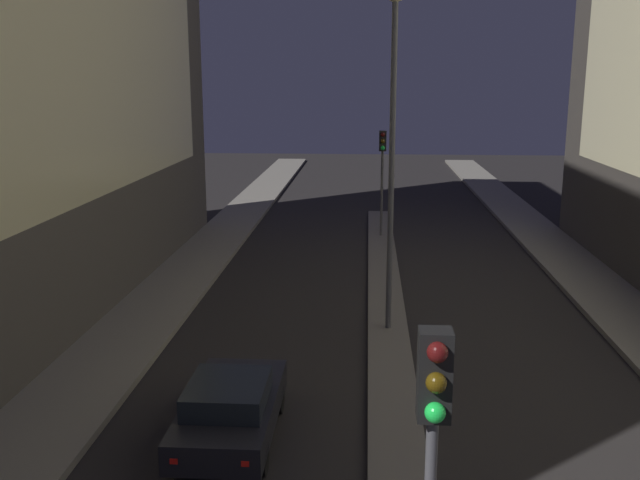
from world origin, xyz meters
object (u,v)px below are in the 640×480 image
traffic_light_near (432,455)px  street_lamp (393,86)px  traffic_light_mid (382,159)px  car_left_lane (230,408)px

traffic_light_near → street_lamp: 13.71m
traffic_light_mid → car_left_lane: (-3.34, -19.01, -2.89)m
traffic_light_mid → street_lamp: (0.00, -12.41, 3.37)m
car_left_lane → street_lamp: bearing=63.2°
traffic_light_near → traffic_light_mid: (0.00, 25.70, 0.00)m
car_left_lane → traffic_light_near: bearing=-63.5°
traffic_light_near → street_lamp: size_ratio=0.50×
traffic_light_mid → car_left_lane: traffic_light_mid is taller
traffic_light_near → street_lamp: bearing=90.0°
street_lamp → car_left_lane: (-3.34, -6.60, -6.26)m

